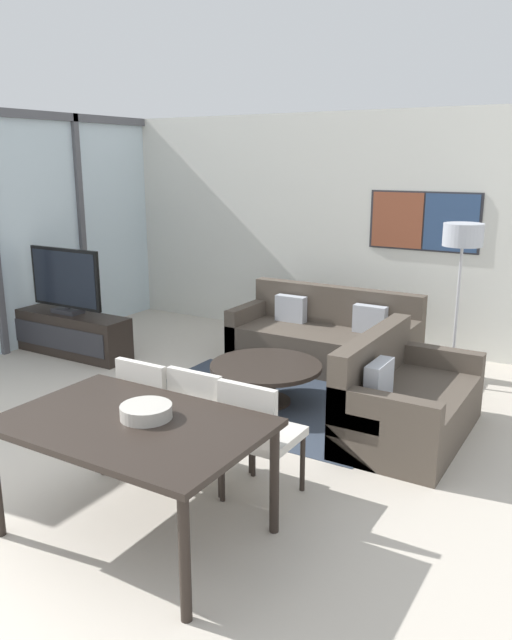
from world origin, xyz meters
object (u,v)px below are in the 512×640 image
(dining_table, at_px, (133,432))
(television, at_px, (65,281))
(sofa_side, at_px, (401,403))
(dining_chair_left, at_px, (154,405))
(sofa_main, at_px, (325,341))
(coffee_table, at_px, (266,374))
(dining_chair_centre, at_px, (206,416))
(tv_console, at_px, (69,333))
(dining_chair_right, at_px, (257,431))
(fruit_bowl, at_px, (146,411))
(floor_lamp, at_px, (462,246))

(dining_table, bearing_deg, television, 142.82)
(sofa_side, xyz_separation_m, dining_chair_left, (-1.36, -1.51, 0.23))
(sofa_main, height_order, coffee_table, sofa_main)
(dining_chair_centre, bearing_deg, tv_console, 152.42)
(coffee_table, xyz_separation_m, dining_chair_right, (0.83, -1.54, 0.22))
(television, relative_size, dining_table, 0.68)
(tv_console, xyz_separation_m, fruit_bowl, (3.19, -2.31, 0.54))
(tv_console, relative_size, floor_lamp, 0.99)
(sofa_main, bearing_deg, television, -156.70)
(coffee_table, xyz_separation_m, dining_chair_centre, (0.39, -1.51, 0.22))
(dining_chair_centre, bearing_deg, fruit_bowl, -86.53)
(dining_chair_centre, xyz_separation_m, dining_chair_right, (0.44, -0.03, 0.00))
(fruit_bowl, xyz_separation_m, floor_lamp, (0.96, 3.57, 0.63))
(sofa_main, bearing_deg, sofa_side, -45.99)
(sofa_side, bearing_deg, dining_chair_right, 162.03)
(tv_console, height_order, coffee_table, tv_console)
(sofa_side, relative_size, floor_lamp, 0.91)
(television, relative_size, sofa_side, 0.70)
(dining_chair_centre, xyz_separation_m, fruit_bowl, (0.04, -0.66, 0.29))
(dining_chair_right, height_order, floor_lamp, floor_lamp)
(coffee_table, bearing_deg, dining_table, -80.17)
(dining_table, bearing_deg, floor_lamp, 74.71)
(tv_console, relative_size, dining_chair_centre, 1.87)
(coffee_table, bearing_deg, tv_console, 177.19)
(fruit_bowl, height_order, floor_lamp, floor_lamp)
(dining_chair_left, height_order, dining_chair_right, same)
(dining_table, bearing_deg, coffee_table, 99.83)
(coffee_table, distance_m, floor_lamp, 2.27)
(dining_table, bearing_deg, dining_chair_left, 121.73)
(floor_lamp, bearing_deg, dining_chair_centre, -108.95)
(dining_chair_centre, bearing_deg, coffee_table, 104.50)
(television, bearing_deg, tv_console, -90.00)
(coffee_table, distance_m, fruit_bowl, 2.27)
(television, relative_size, dining_chair_right, 1.21)
(coffee_table, relative_size, dining_chair_left, 1.21)
(coffee_table, distance_m, dining_chair_centre, 1.58)
(fruit_bowl, bearing_deg, sofa_main, 97.02)
(coffee_table, height_order, fruit_bowl, fruit_bowl)
(tv_console, bearing_deg, fruit_bowl, -35.88)
(sofa_main, height_order, dining_chair_centre, dining_chair_centre)
(television, height_order, floor_lamp, floor_lamp)
(sofa_side, bearing_deg, fruit_bowl, 157.45)
(dining_chair_right, bearing_deg, sofa_side, 72.03)
(dining_chair_right, bearing_deg, sofa_main, 106.11)
(television, xyz_separation_m, dining_chair_centre, (3.15, -1.65, -0.37))
(sofa_side, height_order, fruit_bowl, sofa_side)
(tv_console, distance_m, fruit_bowl, 3.98)
(coffee_table, height_order, dining_chair_centre, dining_chair_centre)
(dining_chair_centre, bearing_deg, dining_chair_right, -4.39)
(coffee_table, xyz_separation_m, dining_table, (0.39, -2.25, 0.39))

